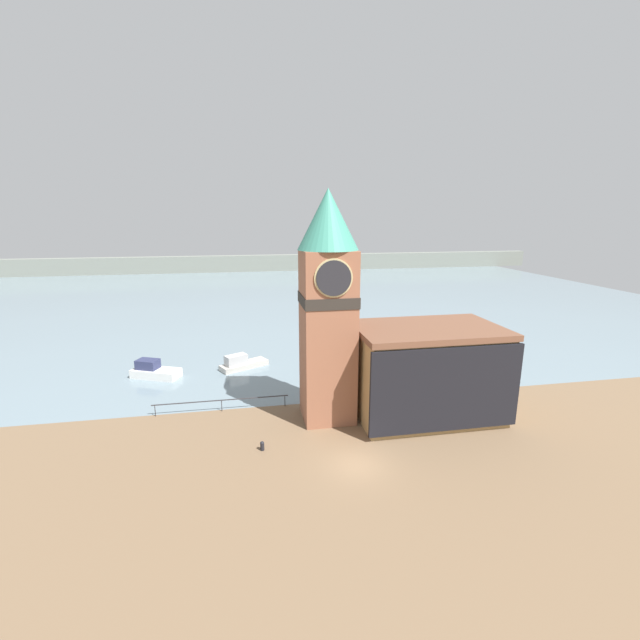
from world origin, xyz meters
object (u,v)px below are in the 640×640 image
Objects in this scene: boat_near at (241,363)px; boat_far at (154,371)px; mooring_bollard_near at (262,445)px; clock_tower at (328,303)px; pier_building at (427,372)px.

boat_near is 9.40m from boat_far.
clock_tower is at bearing 37.64° from mooring_bollard_near.
clock_tower is 3.34× the size of boat_near.
boat_far is 7.65× the size of mooring_bollard_near.
boat_near is at bearing 118.13° from clock_tower.
pier_building reaches higher than boat_far.
boat_far reaches higher than mooring_bollard_near.
pier_building is 15.21m from mooring_bollard_near.
boat_near is at bearing 29.63° from boat_far.
boat_far is at bearing 158.63° from boat_near.
boat_far is at bearing 142.80° from clock_tower.
clock_tower is at bearing 172.19° from pier_building.
boat_near is 1.03× the size of boat_far.
boat_far is (-9.34, -1.04, 0.09)m from boat_near.
clock_tower is 22.96m from boat_far.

